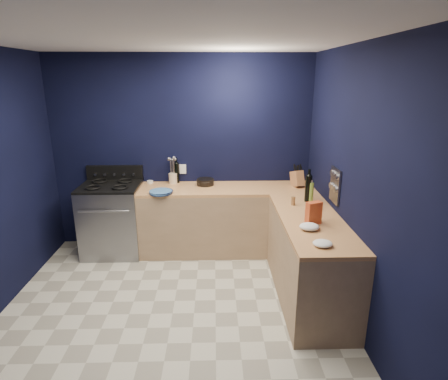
{
  "coord_description": "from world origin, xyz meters",
  "views": [
    {
      "loc": [
        0.44,
        -3.2,
        2.3
      ],
      "look_at": [
        0.55,
        1.0,
        1.0
      ],
      "focal_mm": 29.47,
      "sensor_mm": 36.0,
      "label": 1
    }
  ],
  "objects_px": {
    "gas_range": "(113,220)",
    "crouton_bag": "(314,213)",
    "plate_stack": "(161,192)",
    "utensil_crock": "(173,178)",
    "knife_block": "(297,179)"
  },
  "relations": [
    {
      "from": "plate_stack",
      "to": "utensil_crock",
      "type": "height_order",
      "value": "utensil_crock"
    },
    {
      "from": "plate_stack",
      "to": "knife_block",
      "type": "height_order",
      "value": "knife_block"
    },
    {
      "from": "gas_range",
      "to": "utensil_crock",
      "type": "xyz_separation_m",
      "value": [
        0.8,
        0.24,
        0.51
      ]
    },
    {
      "from": "gas_range",
      "to": "crouton_bag",
      "type": "distance_m",
      "value": 2.71
    },
    {
      "from": "knife_block",
      "to": "crouton_bag",
      "type": "distance_m",
      "value": 1.32
    },
    {
      "from": "gas_range",
      "to": "crouton_bag",
      "type": "bearing_deg",
      "value": -28.2
    },
    {
      "from": "plate_stack",
      "to": "crouton_bag",
      "type": "height_order",
      "value": "crouton_bag"
    },
    {
      "from": "gas_range",
      "to": "crouton_bag",
      "type": "height_order",
      "value": "crouton_bag"
    },
    {
      "from": "utensil_crock",
      "to": "crouton_bag",
      "type": "xyz_separation_m",
      "value": [
        1.54,
        -1.49,
        0.04
      ]
    },
    {
      "from": "plate_stack",
      "to": "gas_range",
      "type": "bearing_deg",
      "value": 162.36
    },
    {
      "from": "plate_stack",
      "to": "crouton_bag",
      "type": "relative_size",
      "value": 1.25
    },
    {
      "from": "gas_range",
      "to": "knife_block",
      "type": "bearing_deg",
      "value": 1.34
    },
    {
      "from": "plate_stack",
      "to": "knife_block",
      "type": "distance_m",
      "value": 1.8
    },
    {
      "from": "knife_block",
      "to": "gas_range",
      "type": "bearing_deg",
      "value": 165.45
    },
    {
      "from": "utensil_crock",
      "to": "gas_range",
      "type": "bearing_deg",
      "value": -163.6
    }
  ]
}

